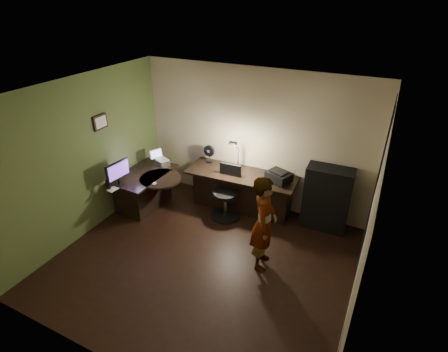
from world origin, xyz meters
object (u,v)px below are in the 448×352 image
at_px(desk_right, 241,192).
at_px(person, 264,223).
at_px(cabinet, 327,198).
at_px(office_chair, 225,193).
at_px(desk_left, 146,190).
at_px(monitor, 118,177).

xyz_separation_m(desk_right, person, (0.93, -1.28, 0.38)).
relative_size(cabinet, office_chair, 1.17).
relative_size(desk_left, monitor, 2.49).
bearing_deg(monitor, cabinet, 29.06).
height_order(desk_left, cabinet, cabinet).
relative_size(desk_left, desk_right, 0.60).
bearing_deg(cabinet, person, -116.50).
relative_size(desk_right, office_chair, 2.07).
bearing_deg(desk_right, cabinet, 2.89).
relative_size(office_chair, person, 0.65).
height_order(desk_right, cabinet, cabinet).
height_order(desk_right, person, person).
distance_m(desk_left, cabinet, 3.44).
xyz_separation_m(desk_right, monitor, (-1.87, -1.25, 0.49)).
distance_m(desk_left, monitor, 0.75).
relative_size(monitor, office_chair, 0.50).
height_order(desk_left, monitor, monitor).
height_order(desk_left, office_chair, office_chair).
distance_m(desk_left, person, 2.75).
xyz_separation_m(desk_right, cabinet, (1.59, 0.15, 0.20)).
bearing_deg(person, office_chair, 37.33).
relative_size(monitor, person, 0.33).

